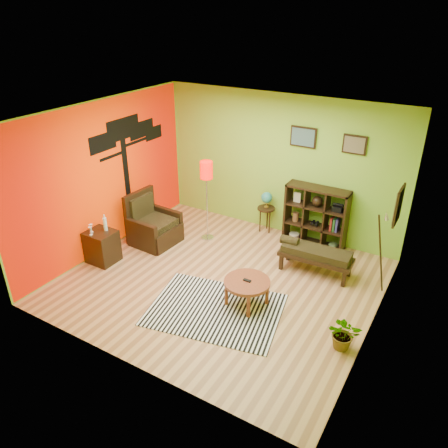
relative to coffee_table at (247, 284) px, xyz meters
The scene contains 11 objects.
ground 0.85m from the coffee_table, 153.67° to the left, with size 5.00×5.00×0.00m, color tan.
room_shell 1.65m from the coffee_table, 155.58° to the left, with size 5.04×4.54×2.82m.
zebra_rug 0.63m from the coffee_table, 132.93° to the right, with size 2.00×1.47×0.01m, color white.
coffee_table is the anchor object (origin of this frame).
armchair 2.71m from the coffee_table, 161.56° to the left, with size 0.87×0.88×1.01m.
side_cabinet 2.89m from the coffee_table, behind, with size 0.51×0.46×0.92m.
floor_lamp 2.45m from the coffee_table, 138.40° to the left, with size 0.24×0.24×1.63m.
globe_table 2.54m from the coffee_table, 109.28° to the left, with size 0.36×0.36×0.87m.
cube_shelf 2.39m from the coffee_table, 84.38° to the left, with size 1.20×0.35×1.20m.
bench 1.53m from the coffee_table, 68.41° to the left, with size 1.30×0.50×0.59m.
potted_plant 1.62m from the coffee_table, ahead, with size 0.44×0.49×0.38m, color #26661E.
Camera 1 is at (3.23, -5.31, 4.27)m, focal length 35.00 mm.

